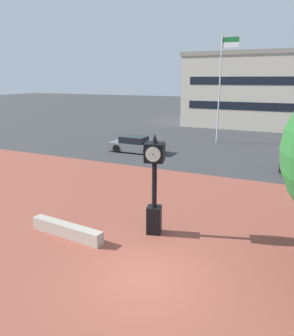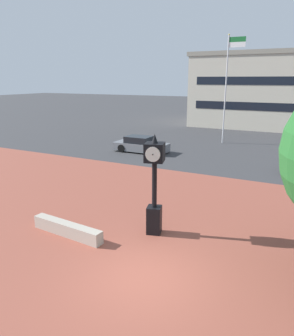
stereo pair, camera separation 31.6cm
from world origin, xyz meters
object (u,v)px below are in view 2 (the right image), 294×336
flagpole_primary (228,82)px  civic_building (291,90)px  car_street_mid (141,145)px  street_clock (154,184)px

flagpole_primary → civic_building: bearing=72.7°
car_street_mid → civic_building: size_ratio=0.19×
street_clock → flagpole_primary: size_ratio=0.41×
street_clock → car_street_mid: bearing=104.9°
flagpole_primary → civic_building: (4.40, 14.13, -1.03)m
car_street_mid → street_clock: bearing=30.1°
car_street_mid → flagpole_primary: 9.90m
street_clock → civic_building: (2.31, 33.56, 2.45)m
street_clock → civic_building: bearing=71.0°
car_street_mid → flagpole_primary: bearing=143.3°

